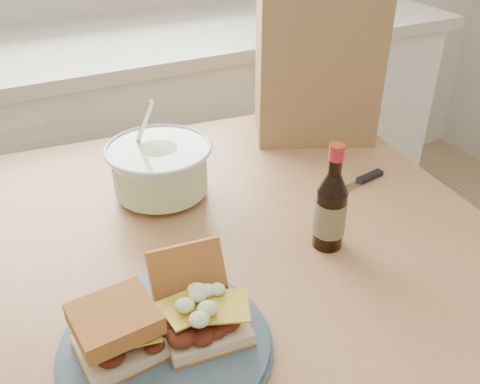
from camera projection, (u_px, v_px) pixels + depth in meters
name	position (u px, v px, depth m)	size (l,w,h in m)	color
cabinet_run	(114.00, 168.00, 1.93)	(2.50, 0.64, 0.94)	silver
dining_table	(232.00, 284.00, 1.07)	(1.08, 1.08, 0.83)	tan
plate	(166.00, 345.00, 0.77)	(0.30, 0.30, 0.02)	#3E5365
sandwich_left	(117.00, 332.00, 0.72)	(0.12, 0.11, 0.08)	beige
sandwich_right	(198.00, 303.00, 0.78)	(0.13, 0.17, 0.10)	beige
coleslaw_bowl	(160.00, 171.00, 1.10)	(0.22, 0.22, 0.22)	silver
beer_bottle	(331.00, 209.00, 0.94)	(0.06, 0.06, 0.21)	black
knife	(363.00, 180.00, 1.16)	(0.18, 0.05, 0.01)	silver
paper_bag	(317.00, 62.00, 1.28)	(0.28, 0.19, 0.37)	#986D49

